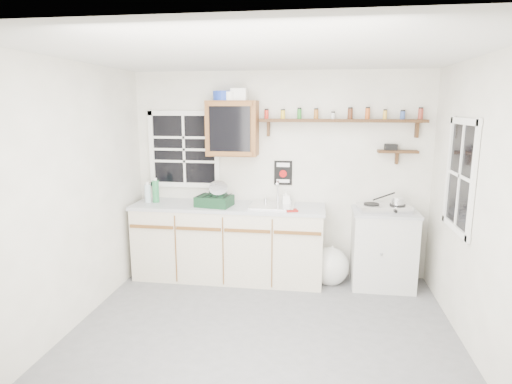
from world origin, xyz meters
TOP-DOWN VIEW (x-y plane):
  - room at (0.00, 0.00)m, footprint 3.64×3.24m
  - main_cabinet at (-0.58, 1.30)m, footprint 2.31×0.63m
  - right_cabinet at (1.25, 1.32)m, footprint 0.73×0.57m
  - sink at (-0.05, 1.30)m, footprint 0.52×0.44m
  - upper_cabinet at (-0.55, 1.44)m, footprint 0.60×0.32m
  - upper_cabinet_clutter at (-0.58, 1.44)m, footprint 0.40×0.24m
  - spice_shelf at (0.73, 1.51)m, footprint 1.91×0.18m
  - secondary_shelf at (1.36, 1.52)m, footprint 0.45×0.16m
  - warning_sign at (0.05, 1.59)m, footprint 0.22×0.02m
  - window_back at (-1.20, 1.59)m, footprint 0.93×0.03m
  - window_right at (1.79, 0.55)m, footprint 0.03×0.78m
  - water_bottles at (-1.54, 1.31)m, footprint 0.17×0.10m
  - dish_rack at (-0.72, 1.23)m, footprint 0.45×0.36m
  - soap_bottle at (0.10, 1.40)m, footprint 0.10×0.10m
  - rag at (0.19, 1.10)m, footprint 0.15×0.14m
  - hotplate at (1.23, 1.31)m, footprint 0.61×0.38m
  - saucepan at (1.37, 1.31)m, footprint 0.33×0.25m
  - trash_bag at (0.65, 1.31)m, footprint 0.43×0.39m

SIDE VIEW (x-z plane):
  - trash_bag at x=0.65m, z-range -0.04..0.46m
  - right_cabinet at x=1.25m, z-range 0.00..0.91m
  - main_cabinet at x=-0.58m, z-range 0.00..0.92m
  - rag at x=0.19m, z-range 0.92..0.94m
  - sink at x=-0.05m, z-range 0.79..1.08m
  - hotplate at x=1.23m, z-range 0.91..0.99m
  - soap_bottle at x=0.10m, z-range 0.92..1.10m
  - dish_rack at x=-0.72m, z-range 0.87..1.17m
  - saucepan at x=1.37m, z-range 0.95..1.11m
  - water_bottles at x=-1.54m, z-range 0.90..1.20m
  - room at x=0.00m, z-range -0.02..2.52m
  - warning_sign at x=0.05m, z-range 1.13..1.43m
  - window_right at x=1.79m, z-range 0.91..1.99m
  - window_back at x=-1.20m, z-range 1.06..2.04m
  - secondary_shelf at x=1.36m, z-range 1.46..1.69m
  - upper_cabinet at x=-0.55m, z-range 1.50..2.15m
  - spice_shelf at x=0.73m, z-range 1.76..2.10m
  - upper_cabinet_clutter at x=-0.58m, z-range 2.14..2.28m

